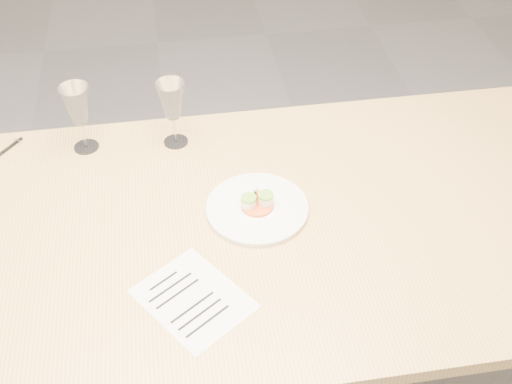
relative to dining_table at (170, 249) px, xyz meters
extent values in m
cube|color=tan|center=(0.00, 0.00, 0.05)|extent=(2.40, 1.00, 0.04)
cylinder|color=tan|center=(1.10, 0.40, -0.33)|extent=(0.07, 0.07, 0.71)
cylinder|color=white|center=(0.24, 0.04, 0.07)|extent=(0.27, 0.27, 0.01)
cylinder|color=white|center=(0.24, 0.04, 0.08)|extent=(0.27, 0.27, 0.01)
cylinder|color=orange|center=(0.24, 0.04, 0.09)|extent=(0.09, 0.09, 0.01)
cylinder|color=#FFF1D0|center=(0.22, 0.04, 0.10)|extent=(0.04, 0.04, 0.03)
cylinder|color=#FFF1D0|center=(0.27, 0.04, 0.10)|extent=(0.04, 0.04, 0.03)
cylinder|color=#87C135|center=(0.22, 0.04, 0.12)|extent=(0.04, 0.04, 0.01)
cylinder|color=#87C135|center=(0.27, 0.04, 0.12)|extent=(0.04, 0.04, 0.01)
cylinder|color=#C7BF6A|center=(0.30, 0.00, 0.08)|extent=(0.04, 0.04, 0.00)
cube|color=white|center=(0.05, -0.23, 0.07)|extent=(0.31, 0.32, 0.00)
cube|color=black|center=(-0.02, -0.17, 0.07)|extent=(0.07, 0.05, 0.00)
cube|color=black|center=(0.00, -0.19, 0.07)|extent=(0.11, 0.08, 0.00)
cube|color=black|center=(0.01, -0.21, 0.07)|extent=(0.11, 0.08, 0.00)
cube|color=black|center=(0.04, -0.25, 0.07)|extent=(0.11, 0.08, 0.00)
cube|color=black|center=(0.06, -0.28, 0.07)|extent=(0.11, 0.08, 0.00)
cube|color=black|center=(0.07, -0.30, 0.07)|extent=(0.11, 0.08, 0.00)
cylinder|color=black|center=(-0.46, 0.41, 0.07)|extent=(0.09, 0.11, 0.01)
cube|color=silver|center=(-0.43, 0.45, 0.08)|extent=(0.02, 0.02, 0.00)
cylinder|color=white|center=(-0.22, 0.39, 0.07)|extent=(0.07, 0.07, 0.00)
cylinder|color=white|center=(-0.22, 0.39, 0.12)|extent=(0.01, 0.01, 0.09)
cone|color=white|center=(-0.22, 0.39, 0.22)|extent=(0.09, 0.09, 0.12)
cylinder|color=white|center=(0.05, 0.37, 0.07)|extent=(0.07, 0.07, 0.00)
cylinder|color=white|center=(0.05, 0.37, 0.12)|extent=(0.01, 0.01, 0.09)
cone|color=white|center=(0.05, 0.37, 0.22)|extent=(0.08, 0.08, 0.12)
camera|label=1|loc=(0.05, -1.18, 1.27)|focal=45.00mm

